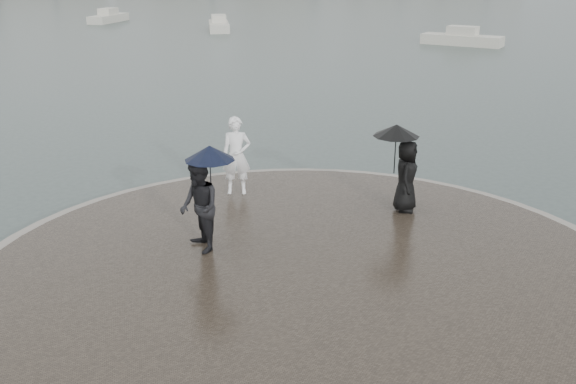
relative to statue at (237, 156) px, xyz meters
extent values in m
cylinder|color=gray|center=(0.47, -4.46, -1.13)|extent=(12.50, 12.50, 0.32)
cylinder|color=#2D261E|center=(0.47, -4.46, -1.11)|extent=(11.90, 11.90, 0.36)
imported|color=white|center=(0.00, 0.00, 0.00)|extent=(0.75, 0.57, 1.85)
imported|color=black|center=(-1.21, -3.02, -0.04)|extent=(0.83, 0.98, 1.77)
cylinder|color=black|center=(-0.96, -2.92, 0.42)|extent=(0.02, 0.02, 0.90)
cone|color=black|center=(-0.96, -2.92, 0.97)|extent=(0.95, 0.95, 0.28)
imported|color=black|center=(3.43, -2.00, -0.13)|extent=(0.81, 0.93, 1.60)
cylinder|color=black|center=(3.18, -1.90, 0.37)|extent=(0.02, 0.02, 0.90)
cone|color=black|center=(3.18, -1.90, 0.89)|extent=(1.01, 1.01, 0.26)
cube|color=beige|center=(5.27, 40.74, -1.04)|extent=(2.19, 5.64, 0.90)
cube|color=beige|center=(5.27, 40.74, -0.44)|extent=(1.41, 2.12, 0.90)
cube|color=beige|center=(-3.85, 50.95, -1.04)|extent=(3.87, 5.64, 0.90)
cube|color=beige|center=(-3.85, 50.95, -0.44)|extent=(1.96, 2.32, 0.90)
cube|color=beige|center=(20.36, 27.03, -1.04)|extent=(5.00, 5.04, 0.90)
cube|color=beige|center=(20.36, 27.03, -0.44)|extent=(2.26, 2.27, 0.90)
camera|label=1|loc=(-2.27, -14.32, 4.34)|focal=40.00mm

